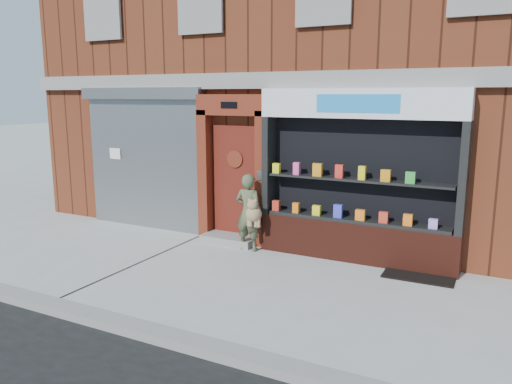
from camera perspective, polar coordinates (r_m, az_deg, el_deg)
The scene contains 8 objects.
ground at distance 8.23m, azimuth -4.45°, elevation -9.55°, with size 80.00×80.00×0.00m, color #9E9E99.
curb at distance 6.62m, azimuth -14.60°, elevation -14.62°, with size 60.00×0.30×0.12m, color gray.
building at distance 13.22m, azimuth 9.56°, elevation 15.72°, with size 12.00×8.16×8.00m.
shutter_bay at distance 11.09m, azimuth -12.62°, elevation 4.73°, with size 3.10×0.30×3.04m.
red_door_bay at distance 9.79m, azimuth -2.61°, elevation 2.63°, with size 1.52×0.58×2.90m.
pharmacy_bay at distance 8.80m, azimuth 11.49°, elevation 0.90°, with size 3.50×0.41×3.00m.
woman at distance 9.31m, azimuth -0.79°, elevation -2.33°, with size 0.61×0.49×1.46m.
doormat at distance 8.65m, azimuth 18.19°, elevation -8.93°, with size 1.10×0.77×0.03m, color black.
Camera 1 is at (4.07, -6.54, 2.89)m, focal length 35.00 mm.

